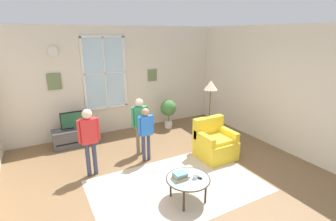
# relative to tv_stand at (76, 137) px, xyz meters

# --- Properties ---
(ground_plane) EXTENTS (6.48, 6.93, 0.02)m
(ground_plane) POSITION_rel_tv_stand_xyz_m (1.34, -2.70, -0.23)
(ground_plane) COLOR brown
(back_wall) EXTENTS (5.88, 0.17, 2.87)m
(back_wall) POSITION_rel_tv_stand_xyz_m (1.33, 0.52, 1.23)
(back_wall) COLOR beige
(back_wall) RESTS_ON ground_plane
(side_wall_right) EXTENTS (0.12, 6.33, 2.87)m
(side_wall_right) POSITION_rel_tv_stand_xyz_m (4.34, -2.70, 1.22)
(side_wall_right) COLOR beige
(side_wall_right) RESTS_ON ground_plane
(area_rug) EXTENTS (3.06, 1.99, 0.01)m
(area_rug) POSITION_rel_tv_stand_xyz_m (1.31, -2.74, -0.21)
(area_rug) COLOR #C6B29E
(area_rug) RESTS_ON ground_plane
(tv_stand) EXTENTS (1.07, 0.44, 0.43)m
(tv_stand) POSITION_rel_tv_stand_xyz_m (0.00, 0.00, 0.00)
(tv_stand) COLOR #4C4C51
(tv_stand) RESTS_ON ground_plane
(television) EXTENTS (0.63, 0.08, 0.44)m
(television) POSITION_rel_tv_stand_xyz_m (0.00, -0.00, 0.45)
(television) COLOR #4C4C4C
(television) RESTS_ON tv_stand
(armchair) EXTENTS (0.76, 0.74, 0.87)m
(armchair) POSITION_rel_tv_stand_xyz_m (2.62, -2.16, 0.11)
(armchair) COLOR yellow
(armchair) RESTS_ON ground_plane
(coffee_table) EXTENTS (0.74, 0.74, 0.41)m
(coffee_table) POSITION_rel_tv_stand_xyz_m (1.27, -3.16, 0.17)
(coffee_table) COLOR #99B2B7
(coffee_table) RESTS_ON ground_plane
(book_stack) EXTENTS (0.24, 0.18, 0.11)m
(book_stack) POSITION_rel_tv_stand_xyz_m (1.14, -3.11, 0.25)
(book_stack) COLOR #A3BB9C
(book_stack) RESTS_ON coffee_table
(cup) EXTENTS (0.08, 0.08, 0.09)m
(cup) POSITION_rel_tv_stand_xyz_m (1.37, -3.22, 0.24)
(cup) COLOR white
(cup) RESTS_ON coffee_table
(remote_near_books) EXTENTS (0.10, 0.14, 0.02)m
(remote_near_books) POSITION_rel_tv_stand_xyz_m (1.41, -3.24, 0.20)
(remote_near_books) COLOR black
(remote_near_books) RESTS_ON coffee_table
(remote_near_cup) EXTENTS (0.09, 0.14, 0.02)m
(remote_near_cup) POSITION_rel_tv_stand_xyz_m (1.25, -3.12, 0.20)
(remote_near_cup) COLOR black
(remote_near_cup) RESTS_ON coffee_table
(person_green_shirt) EXTENTS (0.40, 0.18, 1.31)m
(person_green_shirt) POSITION_rel_tv_stand_xyz_m (1.24, -1.20, 0.61)
(person_green_shirt) COLOR #726656
(person_green_shirt) RESTS_ON ground_plane
(person_blue_shirt) EXTENTS (0.36, 0.16, 1.20)m
(person_blue_shirt) POSITION_rel_tv_stand_xyz_m (1.21, -1.58, 0.54)
(person_blue_shirt) COLOR #333851
(person_blue_shirt) RESTS_ON ground_plane
(person_red_shirt) EXTENTS (0.41, 0.19, 1.36)m
(person_red_shirt) POSITION_rel_tv_stand_xyz_m (0.04, -1.61, 0.64)
(person_red_shirt) COLOR #333851
(person_red_shirt) RESTS_ON ground_plane
(potted_plant_by_window) EXTENTS (0.46, 0.46, 0.84)m
(potted_plant_by_window) POSITION_rel_tv_stand_xyz_m (2.60, -0.05, 0.35)
(potted_plant_by_window) COLOR silver
(potted_plant_by_window) RESTS_ON ground_plane
(floor_lamp) EXTENTS (0.32, 0.32, 1.63)m
(floor_lamp) POSITION_rel_tv_stand_xyz_m (2.90, -1.57, 1.14)
(floor_lamp) COLOR black
(floor_lamp) RESTS_ON ground_plane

